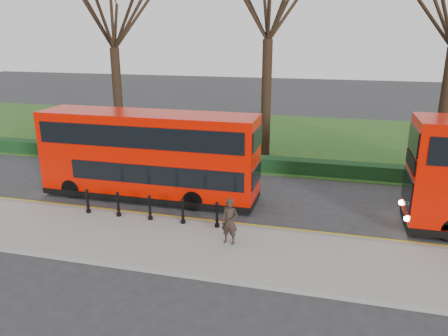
# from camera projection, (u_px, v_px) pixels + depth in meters

# --- Properties ---
(ground) EXTENTS (120.00, 120.00, 0.00)m
(ground) POSITION_uv_depth(u_px,v_px,m) (181.00, 212.00, 18.92)
(ground) COLOR #28282B
(ground) RESTS_ON ground
(pavement) EXTENTS (60.00, 4.00, 0.15)m
(pavement) POSITION_uv_depth(u_px,v_px,m) (152.00, 241.00, 16.12)
(pavement) COLOR gray
(pavement) RESTS_ON ground
(kerb) EXTENTS (60.00, 0.25, 0.16)m
(kerb) POSITION_uv_depth(u_px,v_px,m) (172.00, 220.00, 17.97)
(kerb) COLOR slate
(kerb) RESTS_ON ground
(grass_verge) EXTENTS (60.00, 18.00, 0.06)m
(grass_verge) POSITION_uv_depth(u_px,v_px,m) (249.00, 136.00, 32.77)
(grass_verge) COLOR #284A18
(grass_verge) RESTS_ON ground
(hedge) EXTENTS (60.00, 0.90, 0.80)m
(hedge) POSITION_uv_depth(u_px,v_px,m) (221.00, 161.00, 25.08)
(hedge) COLOR black
(hedge) RESTS_ON ground
(yellow_line_outer) EXTENTS (60.00, 0.10, 0.01)m
(yellow_line_outer) POSITION_uv_depth(u_px,v_px,m) (175.00, 218.00, 18.27)
(yellow_line_outer) COLOR yellow
(yellow_line_outer) RESTS_ON ground
(yellow_line_inner) EXTENTS (60.00, 0.10, 0.01)m
(yellow_line_inner) POSITION_uv_depth(u_px,v_px,m) (176.00, 216.00, 18.45)
(yellow_line_inner) COLOR yellow
(yellow_line_inner) RESTS_ON ground
(tree_left) EXTENTS (7.61, 7.61, 11.89)m
(tree_left) POSITION_uv_depth(u_px,v_px,m) (112.00, 13.00, 27.53)
(tree_left) COLOR black
(tree_left) RESTS_ON ground
(bollard_row) EXTENTS (5.81, 0.15, 1.00)m
(bollard_row) POSITION_uv_depth(u_px,v_px,m) (150.00, 208.00, 17.67)
(bollard_row) COLOR black
(bollard_row) RESTS_ON pavement
(bus_lead) EXTENTS (10.10, 2.32, 4.02)m
(bus_lead) POSITION_uv_depth(u_px,v_px,m) (149.00, 156.00, 20.06)
(bus_lead) COLOR #C60D00
(bus_lead) RESTS_ON ground
(pedestrian) EXTENTS (0.65, 0.46, 1.69)m
(pedestrian) POSITION_uv_depth(u_px,v_px,m) (230.00, 221.00, 15.57)
(pedestrian) COLOR #2C201B
(pedestrian) RESTS_ON pavement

